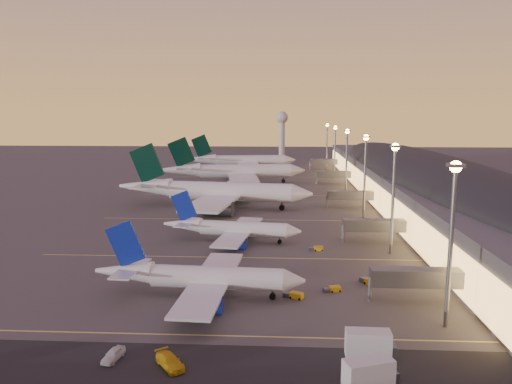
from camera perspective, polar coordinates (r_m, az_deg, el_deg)
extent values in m
plane|color=#42403D|center=(119.66, -2.11, -6.80)|extent=(700.00, 700.00, 0.00)
cylinder|color=silver|center=(90.72, -4.47, -9.74)|extent=(23.98, 5.46, 4.05)
cone|color=silver|center=(89.24, 4.41, -10.07)|extent=(4.07, 4.27, 4.05)
cone|color=silver|center=(95.23, -14.85, -8.78)|extent=(10.96, 4.68, 4.05)
cube|color=silver|center=(91.17, -5.19, -10.12)|extent=(8.92, 34.44, 0.45)
cylinder|color=navy|center=(98.43, -3.84, -9.46)|extent=(5.54, 3.35, 3.04)
cylinder|color=navy|center=(84.64, -5.69, -12.69)|extent=(5.54, 3.35, 3.04)
cube|color=navy|center=(93.57, -14.67, -5.74)|extent=(7.44, 1.05, 8.78)
cube|color=silver|center=(94.59, -14.12, -8.49)|extent=(4.56, 12.48, 0.28)
cylinder|color=black|center=(90.41, 1.91, -11.69)|extent=(0.34, 0.34, 1.60)
cylinder|color=black|center=(90.50, 1.91, -11.82)|extent=(1.17, 0.77, 1.13)
cylinder|color=black|center=(94.64, -5.28, -10.74)|extent=(0.34, 0.34, 1.60)
cylinder|color=black|center=(94.72, -5.28, -10.87)|extent=(1.17, 0.77, 1.13)
cylinder|color=black|center=(89.46, -6.03, -11.97)|extent=(0.34, 0.34, 1.60)
cylinder|color=black|center=(89.55, -6.03, -12.11)|extent=(1.17, 0.77, 1.13)
cylinder|color=silver|center=(127.15, -1.46, -4.24)|extent=(22.63, 6.85, 3.80)
cone|color=silver|center=(125.07, 4.36, -4.49)|extent=(4.09, 4.26, 3.80)
cone|color=silver|center=(131.40, -8.39, -3.68)|extent=(10.51, 5.16, 3.80)
cube|color=silver|center=(127.54, -1.94, -4.51)|extent=(10.84, 32.58, 0.42)
cylinder|color=navy|center=(134.37, -0.96, -4.35)|extent=(5.38, 3.52, 2.85)
cylinder|color=navy|center=(121.07, -2.35, -5.89)|extent=(5.38, 3.52, 2.85)
cube|color=navy|center=(130.23, -8.23, -1.58)|extent=(6.97, 1.53, 8.24)
cube|color=silver|center=(130.88, -7.89, -3.46)|extent=(5.16, 11.90, 0.27)
cylinder|color=black|center=(126.17, 2.72, -5.60)|extent=(0.34, 0.34, 1.50)
cylinder|color=black|center=(126.23, 2.72, -5.69)|extent=(1.15, 0.81, 1.06)
cylinder|color=black|center=(130.69, -1.98, -5.07)|extent=(0.34, 0.34, 1.50)
cylinder|color=black|center=(130.75, -1.98, -5.16)|extent=(1.15, 0.81, 1.06)
cylinder|color=black|center=(125.68, -2.52, -5.65)|extent=(0.34, 0.34, 1.50)
cylinder|color=black|center=(125.74, -2.52, -5.75)|extent=(1.15, 0.81, 1.06)
cylinder|color=silver|center=(170.64, -2.97, 0.06)|extent=(43.01, 12.16, 6.43)
cone|color=silver|center=(166.53, 5.31, -0.20)|extent=(7.67, 7.31, 6.43)
cone|color=silver|center=(180.33, -12.54, 0.61)|extent=(19.90, 8.99, 6.43)
cube|color=silver|center=(171.32, -3.63, -0.29)|extent=(20.70, 63.27, 0.71)
cylinder|color=#56585D|center=(184.46, -2.15, -0.27)|extent=(10.17, 6.09, 4.82)
cylinder|color=#56585D|center=(158.36, -4.38, -1.89)|extent=(10.17, 6.09, 4.82)
cube|color=black|center=(178.91, -12.35, 3.23)|extent=(12.70, 2.68, 14.27)
cube|color=silver|center=(179.28, -11.86, 0.89)|extent=(9.84, 23.11, 0.45)
cylinder|color=black|center=(168.11, 2.97, -1.64)|extent=(0.58, 0.58, 2.57)
cylinder|color=black|center=(168.18, 2.97, -1.77)|extent=(1.94, 1.36, 1.80)
cylinder|color=black|center=(176.54, -3.69, -1.12)|extent=(0.58, 0.58, 2.57)
cylinder|color=black|center=(176.61, -3.69, -1.24)|extent=(1.94, 1.36, 1.80)
cylinder|color=black|center=(167.99, -4.46, -1.66)|extent=(0.58, 0.58, 2.57)
cylinder|color=black|center=(168.06, -4.45, -1.79)|extent=(1.94, 1.36, 1.80)
cylinder|color=silver|center=(229.37, -1.18, 2.42)|extent=(41.99, 11.65, 6.28)
cone|color=silver|center=(232.00, 4.78, 2.46)|extent=(7.46, 7.10, 6.28)
cone|color=silver|center=(229.54, -8.72, 2.51)|extent=(19.41, 8.68, 6.28)
cube|color=silver|center=(229.40, -1.68, 2.14)|extent=(19.89, 61.75, 0.69)
cylinder|color=#56585D|center=(242.96, -1.52, 2.04)|extent=(9.91, 5.89, 4.71)
cylinder|color=#56585D|center=(216.54, -1.15, 1.15)|extent=(9.91, 5.89, 4.71)
cube|color=black|center=(228.67, -8.54, 4.53)|extent=(12.40, 2.55, 13.93)
cube|color=silver|center=(229.28, -8.16, 2.75)|extent=(9.50, 22.54, 0.44)
cylinder|color=black|center=(231.59, 3.14, 1.37)|extent=(0.56, 0.56, 2.51)
cylinder|color=black|center=(231.64, 3.14, 1.28)|extent=(1.89, 1.32, 1.76)
cylinder|color=black|center=(234.12, -2.06, 1.47)|extent=(0.56, 0.56, 2.51)
cylinder|color=black|center=(234.18, -2.06, 1.38)|extent=(1.89, 1.32, 1.76)
cylinder|color=black|center=(225.43, -1.96, 1.16)|extent=(0.56, 0.56, 2.51)
cylinder|color=black|center=(225.48, -1.96, 1.07)|extent=(1.89, 1.32, 1.76)
cylinder|color=silver|center=(282.23, -0.65, 3.64)|extent=(39.26, 10.91, 5.87)
cone|color=silver|center=(284.62, 3.89, 3.67)|extent=(6.98, 6.64, 5.87)
cone|color=silver|center=(281.68, -6.39, 3.72)|extent=(18.15, 8.12, 5.87)
cube|color=silver|center=(282.21, -1.03, 3.43)|extent=(18.62, 57.74, 0.65)
cylinder|color=#56585D|center=(294.89, -0.94, 3.29)|extent=(9.27, 5.51, 4.40)
cylinder|color=#56585D|center=(270.12, -0.61, 2.74)|extent=(9.27, 5.51, 4.40)
cube|color=black|center=(281.02, -6.24, 5.26)|extent=(11.60, 2.39, 13.03)
cube|color=silver|center=(281.53, -5.96, 3.90)|extent=(8.89, 21.07, 0.41)
cylinder|color=black|center=(284.22, 2.63, 2.84)|extent=(0.53, 0.53, 2.35)
cylinder|color=black|center=(284.26, 2.63, 2.76)|extent=(1.76, 1.23, 1.64)
cylinder|color=black|center=(286.55, -1.33, 2.90)|extent=(0.53, 0.53, 2.35)
cylinder|color=black|center=(286.59, -1.33, 2.83)|extent=(1.76, 1.23, 1.64)
cylinder|color=black|center=(278.40, -1.24, 2.71)|extent=(0.53, 0.53, 2.35)
cylinder|color=black|center=(278.44, -1.24, 2.64)|extent=(1.76, 1.23, 1.64)
cube|color=#4C4B50|center=(195.86, 18.26, 0.86)|extent=(40.00, 255.00, 12.00)
ellipsoid|color=black|center=(195.11, 18.35, 2.60)|extent=(39.00, 253.00, 10.92)
cube|color=#FBBA5F|center=(191.68, 12.41, 0.64)|extent=(0.40, 244.80, 8.00)
cube|color=#56585D|center=(92.28, 17.90, -9.27)|extent=(16.00, 3.20, 3.00)
cylinder|color=slate|center=(91.32, 12.88, -10.77)|extent=(0.70, 0.70, 4.40)
cube|color=#56585D|center=(129.90, 13.43, -3.71)|extent=(16.00, 3.20, 3.00)
cylinder|color=slate|center=(129.22, 9.89, -4.70)|extent=(0.70, 0.70, 4.40)
cube|color=#56585D|center=(173.50, 10.79, -0.37)|extent=(16.00, 3.20, 3.00)
cylinder|color=slate|center=(172.99, 8.14, -1.10)|extent=(0.70, 0.70, 4.40)
cube|color=#56585D|center=(229.51, 8.90, 2.02)|extent=(16.00, 3.20, 3.00)
cylinder|color=slate|center=(229.12, 6.90, 1.47)|extent=(0.70, 0.70, 4.40)
cube|color=#56585D|center=(284.91, 7.77, 3.45)|extent=(16.00, 3.20, 3.00)
cylinder|color=slate|center=(284.60, 6.16, 3.01)|extent=(0.70, 0.70, 4.40)
cylinder|color=slate|center=(81.42, 21.33, -6.06)|extent=(0.70, 0.70, 25.00)
cube|color=slate|center=(79.15, 21.88, 2.85)|extent=(2.20, 2.20, 0.50)
sphere|color=#FFD057|center=(79.17, 21.87, 2.70)|extent=(1.80, 1.80, 1.80)
cylinder|color=slate|center=(119.11, 15.37, -1.03)|extent=(0.70, 0.70, 25.00)
cube|color=slate|center=(117.57, 15.64, 5.07)|extent=(2.20, 2.20, 0.50)
sphere|color=#FFD057|center=(117.59, 15.64, 4.98)|extent=(1.80, 1.80, 1.80)
cylinder|color=slate|center=(157.94, 12.32, 1.57)|extent=(0.70, 0.70, 25.00)
cube|color=slate|center=(156.79, 12.48, 6.17)|extent=(2.20, 2.20, 0.50)
sphere|color=#FFD057|center=(156.80, 12.48, 6.10)|extent=(1.80, 1.80, 1.80)
cylinder|color=slate|center=(202.18, 10.29, 3.29)|extent=(0.70, 0.70, 25.00)
cube|color=slate|center=(201.27, 10.40, 6.89)|extent=(2.20, 2.20, 0.50)
sphere|color=#FFD057|center=(201.28, 10.40, 6.83)|extent=(1.80, 1.80, 1.80)
cylinder|color=slate|center=(246.68, 8.99, 4.39)|extent=(0.70, 0.70, 25.00)
cube|color=slate|center=(245.95, 9.07, 7.34)|extent=(2.20, 2.20, 0.50)
sphere|color=#FFD057|center=(245.95, 9.07, 7.29)|extent=(1.80, 1.80, 1.80)
cylinder|color=slate|center=(291.35, 8.09, 5.15)|extent=(0.70, 0.70, 25.00)
cube|color=slate|center=(290.72, 8.15, 7.65)|extent=(2.20, 2.20, 0.50)
sphere|color=#FFD057|center=(290.72, 8.15, 7.61)|extent=(1.80, 1.80, 1.80)
cylinder|color=silver|center=(375.03, 2.98, 6.21)|extent=(4.40, 4.40, 26.00)
sphere|color=silver|center=(374.52, 3.00, 8.51)|extent=(9.00, 9.00, 9.00)
cube|color=black|center=(68.05, -6.59, -19.94)|extent=(260.00, 16.00, 0.01)
cube|color=#D8C659|center=(77.71, -5.19, -16.01)|extent=(90.00, 0.36, 0.00)
cube|color=#D8C659|center=(114.88, -2.34, -7.48)|extent=(90.00, 0.36, 0.00)
cube|color=#D8C659|center=(153.48, -0.94, -3.17)|extent=(90.00, 0.36, 0.00)
cube|color=#D8C659|center=(197.57, -0.04, -0.36)|extent=(90.00, 0.36, 0.00)
cube|color=#D8C659|center=(251.90, 0.63, 1.74)|extent=(90.00, 0.36, 0.00)
cube|color=gold|center=(91.26, 4.64, -11.69)|extent=(2.68, 2.22, 1.05)
cube|color=#56585D|center=(91.91, 3.62, -11.62)|extent=(1.72, 1.67, 0.77)
cylinder|color=black|center=(91.71, 5.32, -11.80)|extent=(0.45, 0.32, 0.42)
cylinder|color=black|center=(90.46, 4.99, -12.11)|extent=(0.45, 0.32, 0.42)
cylinder|color=black|center=(92.29, 4.30, -11.65)|extent=(0.45, 0.32, 0.42)
cylinder|color=black|center=(91.05, 3.96, -11.95)|extent=(0.45, 0.32, 0.42)
cube|color=gold|center=(95.36, 8.99, -10.87)|extent=(2.36, 1.83, 0.95)
cube|color=#56585D|center=(94.85, 8.10, -11.04)|extent=(1.48, 1.42, 0.69)
cylinder|color=black|center=(96.30, 9.28, -10.85)|extent=(0.41, 0.26, 0.38)
cylinder|color=black|center=(95.18, 9.58, -11.11)|extent=(0.41, 0.26, 0.38)
cylinder|color=black|center=(95.74, 8.40, -10.95)|extent=(0.41, 0.26, 0.38)
cylinder|color=black|center=(94.61, 8.69, -11.21)|extent=(0.41, 0.26, 0.38)
cube|color=gold|center=(121.19, 7.14, -6.41)|extent=(2.30, 1.55, 1.00)
cube|color=#56585D|center=(120.99, 6.37, -6.49)|extent=(1.38, 1.29, 0.73)
cylinder|color=black|center=(122.05, 7.47, -6.45)|extent=(0.41, 0.20, 0.40)
cylinder|color=black|center=(120.75, 7.58, -6.63)|extent=(0.41, 0.20, 0.40)
cylinder|color=black|center=(121.80, 6.70, -6.47)|extent=(0.41, 0.20, 0.40)
cylinder|color=black|center=(120.50, 6.80, -6.64)|extent=(0.41, 0.20, 0.40)
cube|color=silver|center=(72.31, 12.69, -16.59)|extent=(6.12, 2.78, 3.75)
cube|color=#56585D|center=(73.12, 14.81, -17.14)|extent=(2.04, 2.47, 1.98)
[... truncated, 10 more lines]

